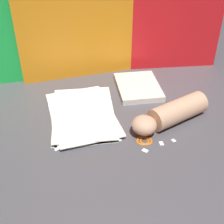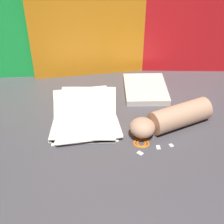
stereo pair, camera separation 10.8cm
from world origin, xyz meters
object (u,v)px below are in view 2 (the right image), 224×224
object	(u,v)px
book_closed	(145,89)
hand_forearm	(172,118)
paper_stack	(85,112)
scissors	(142,137)

from	to	relation	value
book_closed	hand_forearm	size ratio (longest dim) A/B	0.74
paper_stack	hand_forearm	size ratio (longest dim) A/B	1.17
hand_forearm	scissors	bearing A→B (deg)	-155.72
scissors	paper_stack	bearing A→B (deg)	139.91
paper_stack	scissors	world-z (taller)	paper_stack
paper_stack	book_closed	size ratio (longest dim) A/B	1.57
scissors	hand_forearm	size ratio (longest dim) A/B	0.47
paper_stack	hand_forearm	distance (m)	0.32
book_closed	scissors	bearing A→B (deg)	-102.34
paper_stack	hand_forearm	world-z (taller)	hand_forearm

